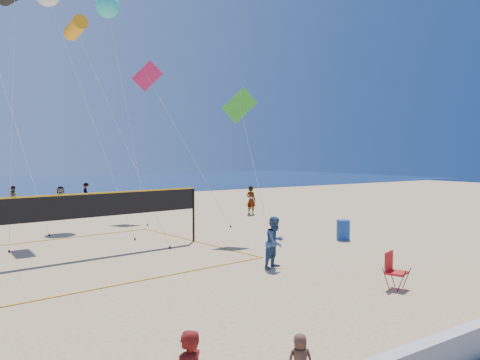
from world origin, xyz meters
TOP-DOWN VIEW (x-y plane):
  - ground at (0.00, 0.00)m, footprint 120.00×120.00m
  - bystander_a at (3.63, 4.82)m, footprint 1.03×0.90m
  - far_person_1 at (1.07, 24.74)m, footprint 1.78×0.80m
  - far_person_2 at (11.45, 17.28)m, footprint 0.66×0.81m
  - far_person_3 at (-1.17, 29.14)m, footprint 0.85×0.67m
  - far_person_4 at (5.16, 33.29)m, footprint 0.60×1.01m
  - camp_chair at (4.93, 0.87)m, footprint 0.72×0.83m
  - trash_barrel at (9.65, 7.33)m, footprint 0.64×0.64m
  - volleyball_net at (-0.85, 10.36)m, footprint 10.16×10.03m
  - kite_2 at (-0.09, 15.95)m, footprint 2.55×6.97m
  - kite_4 at (6.08, 10.57)m, footprint 1.67×3.92m
  - kite_5 at (5.63, 20.18)m, footprint 2.69×7.58m
  - kite_7 at (3.06, 20.59)m, footprint 1.77×5.15m

SIDE VIEW (x-z plane):
  - ground at x=0.00m, z-range 0.00..0.00m
  - trash_barrel at x=9.65m, z-range 0.00..0.92m
  - camp_chair at x=4.93m, z-range 0.01..1.21m
  - far_person_4 at x=5.16m, z-range 0.00..1.54m
  - far_person_3 at x=-1.17m, z-range 0.00..1.72m
  - bystander_a at x=3.63m, z-range 0.00..1.80m
  - far_person_1 at x=1.07m, z-range 0.00..1.86m
  - far_person_2 at x=11.45m, z-range 0.00..1.90m
  - volleyball_net at x=-0.85m, z-range 0.46..2.94m
  - kite_4 at x=6.08m, z-range 2.45..9.63m
  - kite_5 at x=5.63m, z-range 3.63..13.62m
  - kite_2 at x=-0.09m, z-range 4.84..15.51m
  - kite_7 at x=3.06m, z-range 6.13..19.85m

